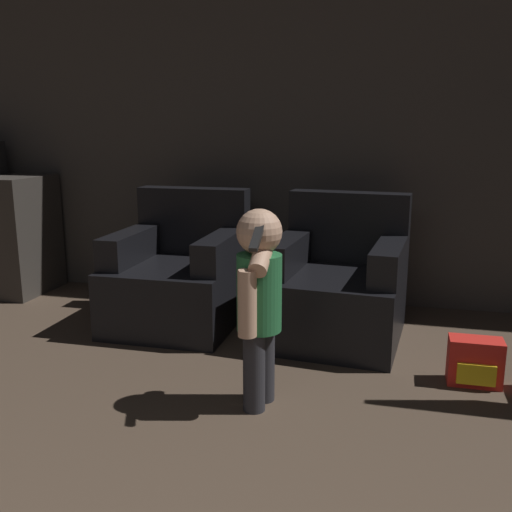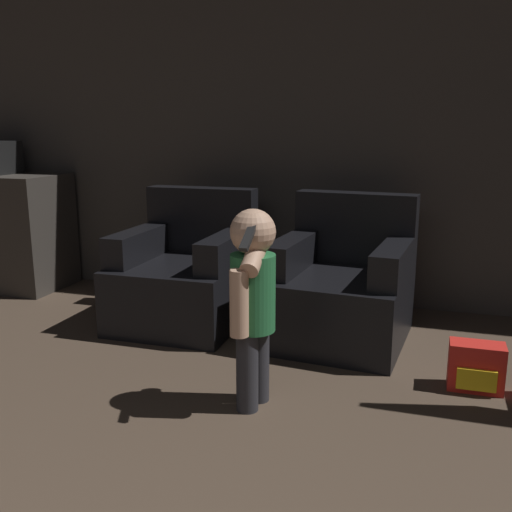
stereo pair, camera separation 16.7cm
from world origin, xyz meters
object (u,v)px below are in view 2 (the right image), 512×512
armchair_right (342,289)px  toy_backpack (476,367)px  person_toddler (252,293)px  armchair_left (186,276)px

armchair_right → toy_backpack: (0.75, -0.55, -0.19)m
armchair_right → person_toddler: size_ratio=1.01×
armchair_left → person_toddler: 1.33m
armchair_right → toy_backpack: armchair_right is taller
armchair_right → armchair_left: bearing=-174.8°
person_toddler → toy_backpack: 1.20m
armchair_left → person_toddler: (0.79, -1.03, 0.24)m
armchair_left → toy_backpack: (1.80, -0.55, -0.19)m
person_toddler → armchair_right: bearing=176.4°
armchair_left → armchair_right: bearing=-0.1°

